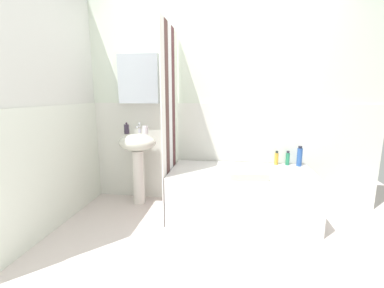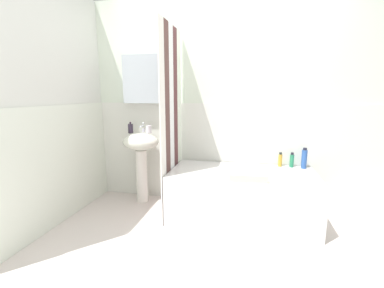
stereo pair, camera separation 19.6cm
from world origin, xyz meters
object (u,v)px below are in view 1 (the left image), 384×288
Objects in this scene: sink at (138,153)px; conditioner_bottle at (276,158)px; shampoo_bottle at (288,158)px; body_wash_bottle at (300,157)px; towel_folded at (248,175)px; soap_dispenser at (127,129)px; toothbrush_cup at (145,130)px; bathtub at (241,194)px.

conditioner_bottle is at bearing 4.82° from sink.
body_wash_bottle is at bearing -11.07° from shampoo_bottle.
body_wash_bottle is 0.13m from shampoo_bottle.
towel_folded is (1.26, -0.41, -0.08)m from sink.
towel_folded is (-0.59, -0.52, -0.07)m from body_wash_bottle.
toothbrush_cup is at bearing 15.52° from soap_dispenser.
toothbrush_cup is (0.08, 0.07, 0.27)m from sink.
sink is 5.29× the size of conditioner_bottle.
toothbrush_cup is at bearing 39.15° from sink.
soap_dispenser reaches higher than conditioner_bottle.
sink reaches higher than conditioner_bottle.
bathtub is at bearing -12.21° from toothbrush_cup.
sink is at bearing -140.85° from toothbrush_cup.
toothbrush_cup is at bearing 167.79° from bathtub.
bathtub is (1.33, -0.19, -0.65)m from soap_dispenser.
soap_dispenser reaches higher than bathtub.
body_wash_bottle reaches higher than conditioner_bottle.
toothbrush_cup is 0.56× the size of conditioner_bottle.
sink reaches higher than body_wash_bottle.
bathtub is 9.08× the size of shampoo_bottle.
soap_dispenser is 0.21m from toothbrush_cup.
toothbrush_cup is 1.31m from bathtub.
toothbrush_cup is (0.21, 0.06, -0.01)m from soap_dispenser.
towel_folded reaches higher than bathtub.
toothbrush_cup is 0.39× the size of body_wash_bottle.
sink is 0.31m from soap_dispenser.
shampoo_bottle is 0.72m from towel_folded.
soap_dispenser is 0.82× the size of shampoo_bottle.
sink is 5.17× the size of shampoo_bottle.
body_wash_bottle is 1.38× the size of shampoo_bottle.
shampoo_bottle reaches higher than conditioner_bottle.
body_wash_bottle is (1.85, 0.11, -0.00)m from sink.
bathtub is 9.30× the size of conditioner_bottle.
toothbrush_cup is at bearing -177.66° from shampoo_bottle.
body_wash_bottle is at bearing 41.38° from towel_folded.
toothbrush_cup reaches higher than towel_folded.
bathtub is at bearing 103.47° from towel_folded.
body_wash_bottle is at bearing 23.90° from bathtub.
body_wash_bottle is (1.77, 0.04, -0.28)m from toothbrush_cup.
toothbrush_cup reaches higher than sink.
toothbrush_cup is at bearing -178.58° from body_wash_bottle.
body_wash_bottle is at bearing 1.42° from toothbrush_cup.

